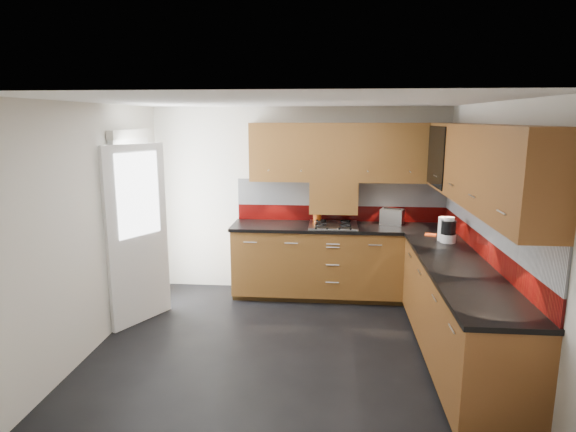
# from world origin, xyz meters

# --- Properties ---
(room) EXTENTS (4.00, 3.80, 2.64)m
(room) POSITION_xyz_m (0.00, 0.00, 1.50)
(room) COLOR black
(base_cabinets) EXTENTS (2.70, 3.20, 0.95)m
(base_cabinets) POSITION_xyz_m (1.07, 0.72, 0.44)
(base_cabinets) COLOR brown
(base_cabinets) RESTS_ON room
(countertop) EXTENTS (2.72, 3.22, 0.04)m
(countertop) POSITION_xyz_m (1.05, 0.70, 0.92)
(countertop) COLOR black
(countertop) RESTS_ON base_cabinets
(backsplash) EXTENTS (2.70, 3.20, 0.54)m
(backsplash) POSITION_xyz_m (1.28, 0.93, 1.21)
(backsplash) COLOR maroon
(backsplash) RESTS_ON countertop
(upper_cabinets) EXTENTS (2.50, 3.20, 0.72)m
(upper_cabinets) POSITION_xyz_m (1.23, 0.78, 1.84)
(upper_cabinets) COLOR brown
(upper_cabinets) RESTS_ON room
(extractor_hood) EXTENTS (0.60, 0.33, 0.40)m
(extractor_hood) POSITION_xyz_m (0.45, 1.64, 1.28)
(extractor_hood) COLOR brown
(extractor_hood) RESTS_ON room
(glass_cabinet) EXTENTS (0.32, 0.80, 0.66)m
(glass_cabinet) POSITION_xyz_m (1.71, 1.07, 1.87)
(glass_cabinet) COLOR black
(glass_cabinet) RESTS_ON room
(back_door) EXTENTS (0.42, 1.19, 2.04)m
(back_door) POSITION_xyz_m (-1.78, 0.75, 1.03)
(back_door) COLOR white
(back_door) RESTS_ON room
(gas_hob) EXTENTS (0.60, 0.53, 0.05)m
(gas_hob) POSITION_xyz_m (0.45, 1.47, 0.96)
(gas_hob) COLOR silver
(gas_hob) RESTS_ON countertop
(utensil_pot) EXTENTS (0.11, 0.11, 0.38)m
(utensil_pot) POSITION_xyz_m (0.25, 1.69, 1.03)
(utensil_pot) COLOR #D85A14
(utensil_pot) RESTS_ON countertop
(toaster) EXTENTS (0.32, 0.26, 0.20)m
(toaster) POSITION_xyz_m (1.19, 1.64, 1.04)
(toaster) COLOR silver
(toaster) RESTS_ON countertop
(food_processor) EXTENTS (0.17, 0.17, 0.28)m
(food_processor) POSITION_xyz_m (1.68, 0.77, 1.07)
(food_processor) COLOR white
(food_processor) RESTS_ON countertop
(paper_towel) EXTENTS (0.17, 0.17, 0.26)m
(paper_towel) POSITION_xyz_m (1.65, 0.85, 1.07)
(paper_towel) COLOR white
(paper_towel) RESTS_ON countertop
(orange_cloth) EXTENTS (0.15, 0.14, 0.01)m
(orange_cloth) POSITION_xyz_m (1.56, 1.08, 0.95)
(orange_cloth) COLOR #E44C19
(orange_cloth) RESTS_ON countertop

